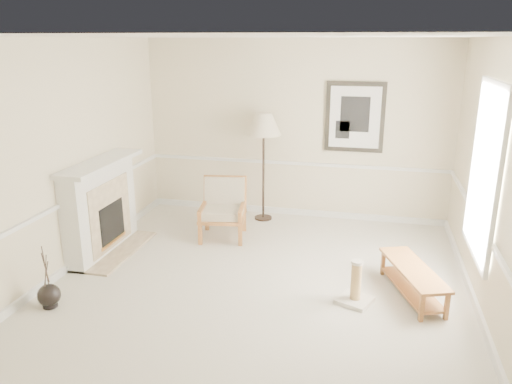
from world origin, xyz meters
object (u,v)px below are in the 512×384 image
Objects in this scene: bench at (413,277)px; scratching_post at (355,289)px; floor_lamp at (264,127)px; floor_vase at (49,296)px; armchair at (223,205)px.

bench is 2.50× the size of scratching_post.
floor_lamp is 3.25m from scratching_post.
floor_lamp is (1.70, 3.36, 1.41)m from floor_vase.
floor_lamp reaches higher than floor_vase.
floor_lamp is 1.38× the size of bench.
floor_vase is 4.14m from bench.
floor_lamp is at bearing 123.29° from scratching_post.
armchair is 1.43m from floor_lamp.
bench is (3.95, 1.21, 0.10)m from floor_vase.
floor_lamp is at bearing 63.11° from floor_vase.
floor_vase reaches higher than bench.
scratching_post is at bearing -153.42° from bench.
armchair is at bearing 63.15° from floor_vase.
scratching_post is (2.05, -1.62, -0.31)m from armchair.
scratching_post is at bearing -47.30° from armchair.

